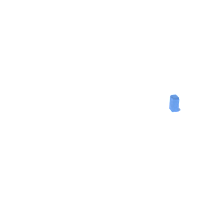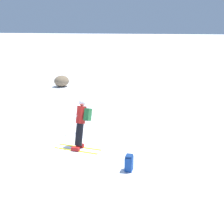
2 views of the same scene
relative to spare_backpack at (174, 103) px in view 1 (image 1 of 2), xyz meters
The scene contains 1 object.
spare_backpack is the anchor object (origin of this frame).
Camera 1 is at (-8.24, 6.38, 5.21)m, focal length 60.00 mm.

